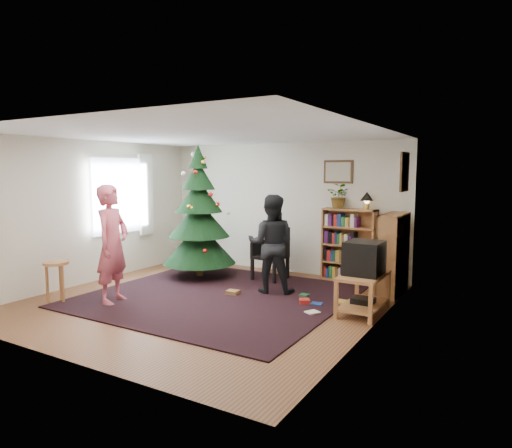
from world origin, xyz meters
The scene contains 23 objects.
floor centered at (0.00, 0.00, 0.00)m, with size 5.00×5.00×0.00m, color brown.
ceiling centered at (0.00, 0.00, 2.50)m, with size 5.00×5.00×0.00m, color white.
wall_back centered at (0.00, 2.50, 1.25)m, with size 5.00×0.02×2.50m, color silver.
wall_front centered at (0.00, -2.50, 1.25)m, with size 5.00×0.02×2.50m, color silver.
wall_left centered at (-2.50, 0.00, 1.25)m, with size 0.02×5.00×2.50m, color silver.
wall_right centered at (2.50, 0.00, 1.25)m, with size 0.02×5.00×2.50m, color silver.
rug centered at (0.00, 0.30, 0.01)m, with size 3.80×3.60×0.02m, color black.
window_pane centered at (-2.47, 0.60, 1.50)m, with size 0.04×1.20×1.40m, color silver.
curtain centered at (-2.43, 1.30, 1.50)m, with size 0.06×0.35×1.60m, color white.
picture_back centered at (1.15, 2.48, 1.95)m, with size 0.55×0.03×0.42m.
picture_right centered at (2.48, 1.75, 1.95)m, with size 0.03×0.50×0.60m.
christmas_tree centered at (-1.07, 1.24, 1.02)m, with size 1.35×1.35×2.44m.
bookshelf_back centered at (1.43, 2.34, 0.66)m, with size 0.95×0.30×1.30m.
bookshelf_right centered at (2.34, 1.79, 0.66)m, with size 0.30×0.95×1.30m.
tv_stand centered at (2.22, 0.64, 0.33)m, with size 0.52×0.94×0.55m.
crt_tv centered at (2.22, 0.64, 0.78)m, with size 0.49×0.52×0.46m.
armchair centered at (0.18, 1.78, 0.51)m, with size 0.55×0.56×0.95m.
stool centered at (-1.92, -1.16, 0.48)m, with size 0.37×0.37×0.62m.
person_standing centered at (-1.16, -0.75, 0.88)m, with size 0.64×0.42×1.77m, color #C95060.
person_by_chair centered at (0.61, 0.94, 0.80)m, with size 0.77×0.60×1.59m, color black.
potted_plant centered at (1.23, 2.34, 1.52)m, with size 0.40×0.35×0.44m, color gray.
table_lamp centered at (1.73, 2.34, 1.51)m, with size 0.23×0.23×0.31m.
floor_clutter centered at (1.28, 0.63, 0.04)m, with size 1.85×0.92×0.08m.
Camera 1 is at (4.04, -5.43, 1.96)m, focal length 32.00 mm.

